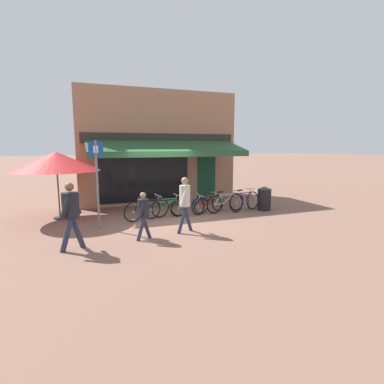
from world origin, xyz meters
name	(u,v)px	position (x,y,z in m)	size (l,w,h in m)	color
ground_plane	(169,219)	(0.00, 0.00, 0.00)	(160.00, 160.00, 0.00)	brown
shop_front	(154,147)	(0.58, 4.42, 2.53)	(7.21, 5.00, 5.07)	#9E7056
bike_rack_rail	(197,201)	(1.28, 0.52, 0.49)	(4.77, 0.04, 0.57)	#47494F
bicycle_black	(147,209)	(-0.75, 0.18, 0.39)	(1.77, 0.62, 0.89)	black
bicycle_green	(165,207)	(-0.05, 0.30, 0.38)	(1.80, 0.52, 0.84)	black
bicycle_blue	(190,206)	(0.91, 0.29, 0.35)	(1.63, 0.52, 0.80)	black
bicycle_red	(208,204)	(1.73, 0.47, 0.36)	(1.68, 0.83, 0.82)	black
bicycle_silver	(226,203)	(2.46, 0.36, 0.38)	(1.80, 0.54, 0.85)	black
bicycle_purple	(244,201)	(3.28, 0.31, 0.40)	(1.69, 0.73, 0.90)	black
pedestrian_adult	(185,199)	(-0.01, -1.72, 1.04)	(0.57, 0.52, 1.70)	#282D47
pedestrian_child	(143,211)	(-1.33, -1.98, 0.82)	(0.47, 0.49, 1.36)	#282D47
pedestrian_second_adult	(71,210)	(-3.19, -2.19, 1.04)	(0.63, 0.64, 1.74)	#282D47
litter_bin	(264,198)	(4.09, 0.11, 0.49)	(0.55, 0.55, 0.98)	black
parking_sign	(97,176)	(-2.42, -0.33, 1.69)	(0.44, 0.07, 2.79)	slate
cafe_parasol	(56,161)	(-3.67, 1.50, 2.07)	(2.99, 2.99, 2.41)	#4C3D2D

